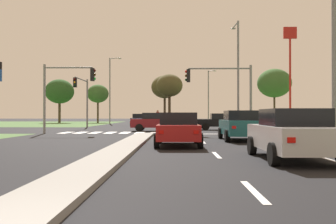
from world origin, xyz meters
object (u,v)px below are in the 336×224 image
at_px(treeline_fifth, 274,83).
at_px(treeline_third, 169,86).
at_px(car_black_second, 220,121).
at_px(traffic_signal_far_left, 83,93).
at_px(treeline_near, 60,92).
at_px(street_lamp_second, 238,69).
at_px(traffic_signal_near_right, 225,86).
at_px(fastfood_pole_sign, 290,55).
at_px(car_red_third, 178,129).
at_px(traffic_signal_near_left, 64,86).
at_px(treeline_second, 98,94).
at_px(car_maroon_sixth, 155,122).
at_px(car_silver_seventh, 292,134).
at_px(pedestrian_at_median, 158,116).
at_px(car_grey_near, 304,122).
at_px(street_lamp_third, 111,87).
at_px(car_teal_fourth, 241,125).
at_px(treeline_fourth, 165,87).
at_px(car_navy_eighth, 139,120).
at_px(car_white_fifth, 151,118).

bearing_deg(treeline_fifth, treeline_third, 176.50).
xyz_separation_m(car_black_second, traffic_signal_far_left, (-13.80, 4.29, 2.92)).
bearing_deg(treeline_near, street_lamp_second, -47.12).
relative_size(traffic_signal_near_right, fastfood_pole_sign, 0.37).
height_order(car_red_third, traffic_signal_near_left, traffic_signal_near_left).
xyz_separation_m(traffic_signal_near_left, treeline_second, (-5.53, 38.07, 1.60)).
height_order(car_maroon_sixth, car_silver_seventh, car_silver_seventh).
height_order(pedestrian_at_median, treeline_fifth, treeline_fifth).
relative_size(traffic_signal_near_left, treeline_fifth, 0.58).
relative_size(street_lamp_second, treeline_third, 1.29).
bearing_deg(treeline_third, car_red_third, -88.57).
relative_size(traffic_signal_far_left, pedestrian_at_median, 2.89).
height_order(car_grey_near, traffic_signal_far_left, traffic_signal_far_left).
bearing_deg(treeline_third, street_lamp_third, -158.34).
distance_m(car_teal_fourth, street_lamp_second, 16.47).
xyz_separation_m(car_maroon_sixth, pedestrian_at_median, (-0.33, 10.82, 0.46)).
height_order(car_teal_fourth, pedestrian_at_median, pedestrian_at_median).
bearing_deg(traffic_signal_near_left, traffic_signal_near_right, 0.00).
height_order(car_silver_seventh, treeline_second, treeline_second).
bearing_deg(fastfood_pole_sign, traffic_signal_near_left, -135.11).
height_order(traffic_signal_near_left, treeline_fourth, treeline_fourth).
height_order(car_maroon_sixth, treeline_near, treeline_near).
bearing_deg(treeline_fourth, traffic_signal_near_left, -99.59).
bearing_deg(traffic_signal_far_left, car_teal_fourth, -53.91).
bearing_deg(car_black_second, traffic_signal_far_left, 72.75).
bearing_deg(treeline_fifth, pedestrian_at_median, -135.91).
bearing_deg(car_black_second, street_lamp_third, 31.65).
distance_m(car_grey_near, car_black_second, 7.58).
height_order(traffic_signal_near_left, fastfood_pole_sign, fastfood_pole_sign).
height_order(car_grey_near, car_silver_seventh, car_silver_seventh).
height_order(car_silver_seventh, traffic_signal_far_left, traffic_signal_far_left).
height_order(car_teal_fourth, fastfood_pole_sign, fastfood_pole_sign).
bearing_deg(car_black_second, treeline_fifth, -24.83).
relative_size(treeline_third, treeline_fifth, 0.92).
distance_m(car_red_third, treeline_fourth, 48.50).
relative_size(car_black_second, street_lamp_second, 0.41).
xyz_separation_m(car_red_third, fastfood_pole_sign, (15.69, 34.43, 8.93)).
xyz_separation_m(car_maroon_sixth, treeline_fourth, (-0.18, 33.43, 5.47)).
relative_size(car_maroon_sixth, treeline_fourth, 0.50).
distance_m(traffic_signal_far_left, pedestrian_at_median, 8.91).
relative_size(traffic_signal_far_left, treeline_third, 0.66).
bearing_deg(street_lamp_third, treeline_fifth, 5.64).
xyz_separation_m(traffic_signal_near_left, traffic_signal_near_right, (11.88, 0.00, -0.00)).
xyz_separation_m(car_maroon_sixth, traffic_signal_near_left, (-6.55, -4.26, 2.72)).
xyz_separation_m(car_teal_fourth, car_navy_eighth, (-8.04, 25.82, -0.05)).
bearing_deg(treeline_third, car_white_fifth, 125.14).
bearing_deg(car_white_fifth, car_black_second, 105.17).
xyz_separation_m(car_teal_fourth, street_lamp_third, (-13.59, 36.84, 4.83)).
xyz_separation_m(car_teal_fourth, car_maroon_sixth, (-5.24, 11.19, -0.03)).
bearing_deg(car_teal_fourth, traffic_signal_far_left, 126.09).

